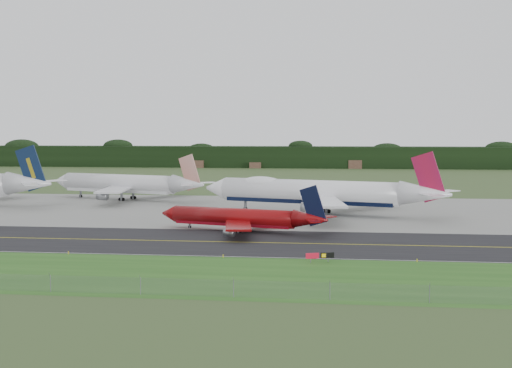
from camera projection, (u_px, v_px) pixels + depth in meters
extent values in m
plane|color=#344721|center=(242.00, 239.00, 137.42)|extent=(600.00, 600.00, 0.00)
cube|color=#265619|center=(207.00, 275.00, 102.79)|extent=(400.00, 30.00, 0.01)
cube|color=black|center=(239.00, 242.00, 133.46)|extent=(400.00, 32.00, 0.02)
cube|color=gray|center=(270.00, 210.00, 187.88)|extent=(400.00, 78.00, 0.01)
cube|color=yellow|center=(239.00, 242.00, 133.46)|extent=(400.00, 0.40, 0.00)
cube|color=silver|center=(225.00, 256.00, 118.12)|extent=(400.00, 0.25, 0.00)
plane|color=slate|center=(187.00, 287.00, 89.84)|extent=(320.00, 0.00, 320.00)
cylinder|color=slate|center=(187.00, 287.00, 89.84)|extent=(0.10, 0.10, 2.20)
cube|color=black|center=(311.00, 157.00, 409.08)|extent=(700.00, 24.00, 12.00)
cylinder|color=white|center=(309.00, 191.00, 178.76)|extent=(45.78, 18.96, 5.85)
cube|color=black|center=(309.00, 199.00, 178.90)|extent=(43.16, 16.89, 2.05)
cone|color=white|center=(217.00, 188.00, 189.27)|extent=(7.21, 7.27, 5.85)
cone|color=white|center=(426.00, 194.00, 166.91)|extent=(13.33, 9.12, 5.85)
ellipsoid|color=white|center=(262.00, 184.00, 183.87)|extent=(12.86, 8.22, 3.73)
cube|color=white|center=(322.00, 201.00, 163.71)|extent=(11.93, 26.98, 0.50)
cube|color=white|center=(354.00, 193.00, 187.46)|extent=(23.59, 24.97, 0.50)
cube|color=#AC1339|center=(429.00, 177.00, 166.35)|extent=(8.18, 2.89, 12.12)
cylinder|color=gray|center=(308.00, 207.00, 165.81)|extent=(3.77, 3.28, 2.46)
cylinder|color=gray|center=(340.00, 198.00, 188.52)|extent=(3.77, 3.28, 2.46)
cylinder|color=gray|center=(313.00, 214.00, 153.34)|extent=(3.77, 3.28, 2.46)
cylinder|color=gray|center=(371.00, 195.00, 196.70)|extent=(3.77, 3.28, 2.46)
cylinder|color=black|center=(245.00, 209.00, 186.24)|extent=(1.15, 0.76, 1.05)
cylinder|color=slate|center=(318.00, 208.00, 174.60)|extent=(1.02, 1.02, 3.91)
cylinder|color=black|center=(318.00, 214.00, 174.71)|extent=(1.16, 0.81, 1.05)
cylinder|color=slate|center=(326.00, 206.00, 180.47)|extent=(1.02, 1.02, 3.91)
cylinder|color=black|center=(326.00, 211.00, 180.57)|extent=(1.16, 0.81, 1.05)
cylinder|color=maroon|center=(233.00, 217.00, 148.39)|extent=(26.96, 10.97, 3.65)
cube|color=maroon|center=(233.00, 222.00, 148.48)|extent=(25.41, 9.72, 1.28)
cone|color=maroon|center=(170.00, 213.00, 154.36)|extent=(4.25, 4.44, 3.65)
cone|color=maroon|center=(311.00, 219.00, 141.67)|extent=(7.86, 5.48, 3.65)
cube|color=maroon|center=(238.00, 225.00, 139.73)|extent=(7.16, 15.62, 0.41)
cube|color=maroon|center=(267.00, 217.00, 153.52)|extent=(13.55, 14.55, 0.41)
cube|color=black|center=(313.00, 206.00, 141.27)|extent=(5.63, 1.87, 8.32)
cylinder|color=gray|center=(229.00, 233.00, 136.61)|extent=(2.34, 2.03, 1.53)
cylinder|color=gray|center=(272.00, 219.00, 157.00)|extent=(2.34, 2.03, 1.53)
cylinder|color=black|center=(190.00, 227.00, 152.62)|extent=(0.71, 0.47, 0.66)
cylinder|color=slate|center=(238.00, 228.00, 145.85)|extent=(0.63, 0.63, 1.88)
cylinder|color=black|center=(238.00, 231.00, 145.90)|extent=(0.72, 0.50, 0.66)
cylinder|color=slate|center=(246.00, 226.00, 149.54)|extent=(0.63, 0.63, 1.88)
cylinder|color=black|center=(246.00, 229.00, 149.58)|extent=(0.72, 0.50, 0.66)
cone|color=white|center=(29.00, 184.00, 195.46)|extent=(12.56, 6.46, 6.38)
cube|color=#0D1C39|center=(31.00, 168.00, 195.06)|extent=(8.93, 0.57, 12.87)
cylinder|color=gray|center=(6.00, 188.00, 223.63)|extent=(3.50, 2.70, 2.68)
cylinder|color=silver|center=(119.00, 183.00, 216.43)|extent=(38.47, 17.39, 5.38)
cube|color=white|center=(119.00, 189.00, 216.56)|extent=(36.21, 15.49, 1.88)
cone|color=silver|center=(63.00, 181.00, 225.84)|extent=(6.30, 6.64, 5.38)
cone|color=silver|center=(188.00, 184.00, 205.84)|extent=(11.41, 8.35, 5.38)
cube|color=silver|center=(115.00, 190.00, 203.59)|extent=(9.48, 22.86, 0.48)
cube|color=silver|center=(158.00, 184.00, 223.56)|extent=(20.35, 20.93, 0.48)
cube|color=#A7240B|center=(190.00, 172.00, 205.32)|extent=(7.18, 2.76, 10.70)
cylinder|color=gray|center=(102.00, 196.00, 199.07)|extent=(3.50, 3.08, 2.26)
cylinder|color=gray|center=(166.00, 188.00, 228.58)|extent=(3.50, 3.08, 2.26)
cylinder|color=black|center=(81.00, 196.00, 223.12)|extent=(1.06, 0.72, 0.97)
cylinder|color=slate|center=(122.00, 195.00, 212.68)|extent=(0.95, 0.95, 3.40)
cylinder|color=black|center=(122.00, 199.00, 212.77)|extent=(1.07, 0.77, 0.97)
cylinder|color=slate|center=(133.00, 194.00, 218.00)|extent=(0.95, 0.95, 3.40)
cylinder|color=black|center=(133.00, 198.00, 218.09)|extent=(1.07, 0.77, 0.97)
cylinder|color=slate|center=(311.00, 261.00, 112.49)|extent=(0.12, 0.12, 0.68)
cylinder|color=slate|center=(328.00, 260.00, 113.07)|extent=(0.12, 0.12, 0.68)
cube|color=maroon|center=(312.00, 256.00, 112.49)|extent=(2.07, 0.85, 0.87)
cube|color=black|center=(324.00, 255.00, 112.86)|extent=(0.97, 0.48, 0.87)
cube|color=black|center=(331.00, 255.00, 113.09)|extent=(1.15, 0.54, 0.87)
cylinder|color=yellow|center=(68.00, 253.00, 120.43)|extent=(0.16, 0.16, 0.50)
cylinder|color=yellow|center=(223.00, 256.00, 117.13)|extent=(0.16, 0.16, 0.50)
cylinder|color=yellow|center=(417.00, 260.00, 113.23)|extent=(0.16, 0.16, 0.50)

